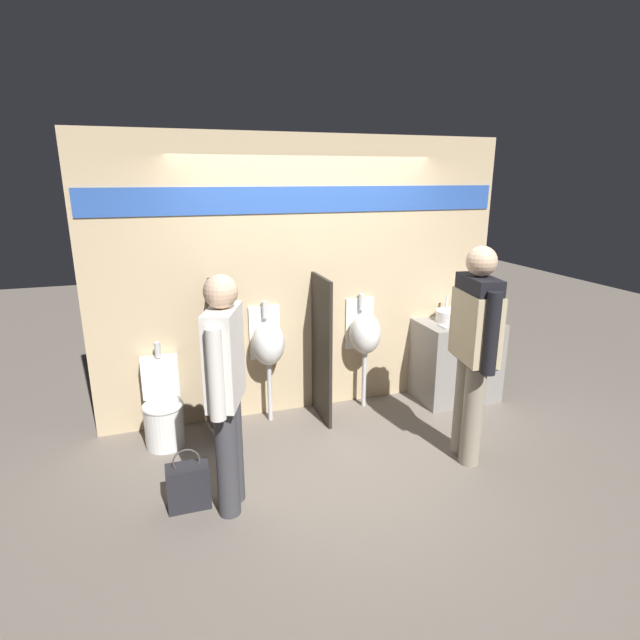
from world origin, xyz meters
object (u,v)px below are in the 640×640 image
at_px(cell_phone, 444,326).
at_px(urinal_near_counter, 268,343).
at_px(person_in_vest, 474,341).
at_px(shopping_bag, 188,486).
at_px(person_with_lanyard, 226,386).
at_px(toilet, 163,410).
at_px(sink_basin, 452,315).
at_px(urinal_far, 365,333).

height_order(cell_phone, urinal_near_counter, urinal_near_counter).
xyz_separation_m(cell_phone, person_in_vest, (-0.34, -0.97, 0.19)).
bearing_deg(shopping_bag, person_with_lanyard, -16.39).
height_order(toilet, person_in_vest, person_in_vest).
bearing_deg(shopping_bag, toilet, 97.45).
relative_size(sink_basin, urinal_far, 0.29).
distance_m(person_in_vest, person_with_lanyard, 1.99).
distance_m(urinal_near_counter, person_in_vest, 1.88).
distance_m(person_with_lanyard, shopping_bag, 0.84).
height_order(person_in_vest, person_with_lanyard, person_in_vest).
bearing_deg(cell_phone, person_with_lanyard, -156.85).
bearing_deg(shopping_bag, cell_phone, 19.08).
bearing_deg(person_in_vest, urinal_near_counter, 59.60).
xyz_separation_m(sink_basin, urinal_near_counter, (-1.96, 0.07, -0.12)).
bearing_deg(person_in_vest, toilet, 75.71).
relative_size(sink_basin, urinal_near_counter, 0.29).
distance_m(sink_basin, urinal_near_counter, 1.97).
distance_m(urinal_near_counter, urinal_far, 1.00).
distance_m(urinal_far, person_with_lanyard, 2.00).
height_order(sink_basin, cell_phone, sink_basin).
bearing_deg(person_with_lanyard, toilet, 41.65).
distance_m(sink_basin, person_with_lanyard, 2.78).
distance_m(cell_phone, urinal_near_counter, 1.78).
height_order(sink_basin, urinal_far, urinal_far).
bearing_deg(person_in_vest, urinal_far, 29.35).
bearing_deg(urinal_near_counter, person_with_lanyard, -114.60).
bearing_deg(cell_phone, urinal_near_counter, 172.22).
bearing_deg(cell_phone, shopping_bag, -160.92).
height_order(cell_phone, person_in_vest, person_in_vest).
xyz_separation_m(person_with_lanyard, shopping_bag, (-0.30, 0.09, -0.78)).
bearing_deg(sink_basin, urinal_near_counter, 177.97).
relative_size(cell_phone, urinal_near_counter, 0.12).
bearing_deg(toilet, shopping_bag, -82.55).
xyz_separation_m(sink_basin, urinal_far, (-0.96, 0.07, -0.12)).
bearing_deg(sink_basin, person_in_vest, -115.28).
bearing_deg(urinal_near_counter, shopping_bag, -126.92).
bearing_deg(toilet, urinal_near_counter, 6.86).
bearing_deg(urinal_far, sink_basin, -4.13).
bearing_deg(urinal_near_counter, person_in_vest, -40.27).
height_order(cell_phone, shopping_bag, cell_phone).
bearing_deg(toilet, urinal_far, 3.44).
bearing_deg(toilet, person_in_vest, -24.17).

